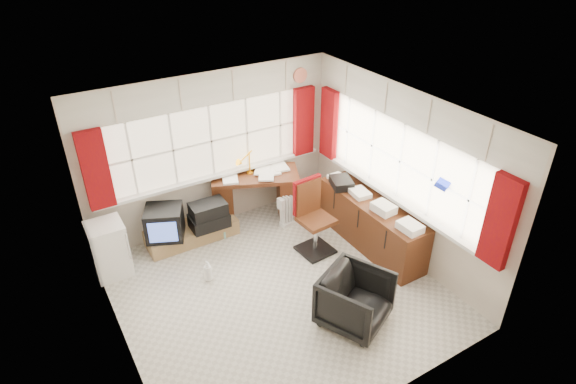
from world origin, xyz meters
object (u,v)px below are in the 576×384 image
at_px(desk_lamp, 249,157).
at_px(mini_fridge, 109,249).
at_px(tv_bench, 192,232).
at_px(crt_tv, 165,223).
at_px(radiator, 290,212).
at_px(credenza, 371,223).
at_px(task_chair, 311,213).
at_px(office_chair, 355,300).
at_px(desk, 256,193).

relative_size(desk_lamp, mini_fridge, 0.51).
relative_size(tv_bench, crt_tv, 2.06).
xyz_separation_m(radiator, mini_fridge, (-2.78, 0.26, 0.18)).
xyz_separation_m(tv_bench, crt_tv, (-0.41, -0.06, 0.36)).
distance_m(desk_lamp, radiator, 1.11).
bearing_deg(mini_fridge, credenza, -21.05).
relative_size(desk_lamp, crt_tv, 0.61).
xyz_separation_m(radiator, crt_tv, (-1.95, 0.36, 0.27)).
bearing_deg(task_chair, desk_lamp, 105.75).
relative_size(task_chair, crt_tv, 1.69).
distance_m(office_chair, crt_tv, 3.02).
relative_size(desk, crt_tv, 2.27).
xyz_separation_m(desk_lamp, credenza, (1.16, -1.66, -0.69)).
bearing_deg(credenza, tv_bench, 146.30).
bearing_deg(tv_bench, radiator, -15.51).
distance_m(task_chair, credenza, 0.93).
bearing_deg(office_chair, credenza, 18.68).
bearing_deg(radiator, crt_tv, 169.43).
relative_size(credenza, crt_tv, 2.95).
bearing_deg(crt_tv, tv_bench, 8.56).
distance_m(desk, mini_fridge, 2.43).
xyz_separation_m(crt_tv, mini_fridge, (-0.84, -0.10, -0.08)).
xyz_separation_m(tv_bench, mini_fridge, (-1.25, -0.16, 0.28)).
relative_size(desk_lamp, task_chair, 0.36).
relative_size(task_chair, radiator, 2.11).
relative_size(radiator, credenza, 0.27).
bearing_deg(desk, office_chair, -91.84).
bearing_deg(credenza, office_chair, -135.88).
bearing_deg(task_chair, tv_bench, 142.74).
distance_m(credenza, mini_fridge, 3.78).
xyz_separation_m(desk, desk_lamp, (-0.06, 0.06, 0.64)).
height_order(radiator, credenza, credenza).
relative_size(desk, task_chair, 1.34).
relative_size(desk, mini_fridge, 1.90).
bearing_deg(credenza, task_chair, 153.55).
height_order(task_chair, radiator, task_chair).
xyz_separation_m(office_chair, radiator, (0.45, 2.25, -0.13)).
bearing_deg(credenza, desk_lamp, 125.10).
height_order(desk, radiator, desk).
height_order(credenza, crt_tv, credenza).
bearing_deg(desk_lamp, crt_tv, -172.56).
bearing_deg(desk, task_chair, -76.13).
distance_m(office_chair, mini_fridge, 3.43).
bearing_deg(task_chair, radiator, 84.59).
relative_size(desk, tv_bench, 1.10).
height_order(task_chair, credenza, task_chair).
bearing_deg(mini_fridge, task_chair, -19.35).
xyz_separation_m(desk, crt_tv, (-1.59, -0.14, 0.05)).
bearing_deg(office_chair, crt_tv, 94.33).
bearing_deg(credenza, desk, 124.67).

